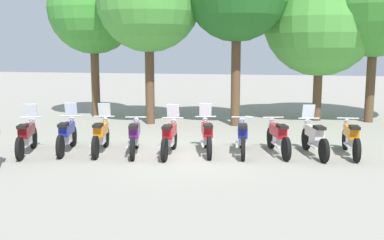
# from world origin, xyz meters

# --- Properties ---
(ground_plane) EXTENTS (80.00, 80.00, 0.00)m
(ground_plane) POSITION_xyz_m (0.00, 0.00, 0.00)
(ground_plane) COLOR gray
(motorcycle_0) EXTENTS (0.86, 2.12, 1.37)m
(motorcycle_0) POSITION_xyz_m (-4.52, -0.89, 0.52)
(motorcycle_0) COLOR black
(motorcycle_0) RESTS_ON ground_plane
(motorcycle_1) EXTENTS (0.75, 2.15, 1.37)m
(motorcycle_1) POSITION_xyz_m (-3.52, -0.43, 0.52)
(motorcycle_1) COLOR black
(motorcycle_1) RESTS_ON ground_plane
(motorcycle_2) EXTENTS (0.69, 2.17, 1.37)m
(motorcycle_2) POSITION_xyz_m (-2.51, -0.32, 0.52)
(motorcycle_2) COLOR black
(motorcycle_2) RESTS_ON ground_plane
(motorcycle_3) EXTENTS (0.76, 2.15, 0.99)m
(motorcycle_3) POSITION_xyz_m (-1.51, -0.28, 0.50)
(motorcycle_3) COLOR black
(motorcycle_3) RESTS_ON ground_plane
(motorcycle_4) EXTENTS (0.62, 2.19, 1.37)m
(motorcycle_4) POSITION_xyz_m (-0.51, -0.19, 0.52)
(motorcycle_4) COLOR black
(motorcycle_4) RESTS_ON ground_plane
(motorcycle_5) EXTENTS (0.77, 2.15, 1.37)m
(motorcycle_5) POSITION_xyz_m (0.49, 0.24, 0.52)
(motorcycle_5) COLOR black
(motorcycle_5) RESTS_ON ground_plane
(motorcycle_6) EXTENTS (0.62, 2.19, 0.99)m
(motorcycle_6) POSITION_xyz_m (1.50, 0.32, 0.50)
(motorcycle_6) COLOR black
(motorcycle_6) RESTS_ON ground_plane
(motorcycle_7) EXTENTS (0.84, 2.13, 0.99)m
(motorcycle_7) POSITION_xyz_m (2.49, 0.49, 0.50)
(motorcycle_7) COLOR black
(motorcycle_7) RESTS_ON ground_plane
(motorcycle_8) EXTENTS (0.78, 2.14, 1.37)m
(motorcycle_8) POSITION_xyz_m (3.49, 0.52, 0.52)
(motorcycle_8) COLOR black
(motorcycle_8) RESTS_ON ground_plane
(motorcycle_9) EXTENTS (0.62, 2.19, 0.99)m
(motorcycle_9) POSITION_xyz_m (4.50, 0.73, 0.50)
(motorcycle_9) COLOR black
(motorcycle_9) RESTS_ON ground_plane
(tree_0) EXTENTS (3.83, 3.83, 6.56)m
(tree_0) POSITION_xyz_m (-5.48, 6.30, 4.62)
(tree_0) COLOR brown
(tree_0) RESTS_ON ground_plane
(tree_3) EXTENTS (4.62, 4.62, 6.47)m
(tree_3) POSITION_xyz_m (3.98, 7.07, 4.15)
(tree_3) COLOR brown
(tree_3) RESTS_ON ground_plane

